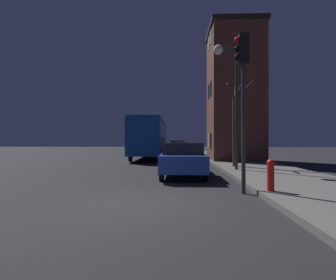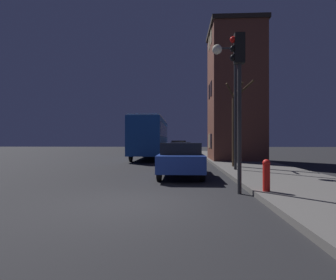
% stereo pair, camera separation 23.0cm
% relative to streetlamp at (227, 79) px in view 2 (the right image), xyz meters
% --- Properties ---
extents(ground_plane, '(120.00, 120.00, 0.00)m').
position_rel_streetlamp_xyz_m(ground_plane, '(-3.43, -6.55, -4.66)').
color(ground_plane, black).
extents(brick_building, '(3.97, 4.64, 10.13)m').
position_rel_streetlamp_xyz_m(brick_building, '(1.87, 7.25, 0.58)').
color(brick_building, brown).
rests_on(brick_building, sidewalk).
extents(streetlamp, '(1.21, 0.48, 6.20)m').
position_rel_streetlamp_xyz_m(streetlamp, '(0.00, 0.00, 0.00)').
color(streetlamp, '#28282B').
rests_on(streetlamp, sidewalk).
extents(traffic_light, '(0.43, 0.24, 4.78)m').
position_rel_streetlamp_xyz_m(traffic_light, '(-0.54, -5.20, -1.25)').
color(traffic_light, '#28282B').
rests_on(traffic_light, ground).
extents(bare_tree, '(1.60, 1.70, 4.95)m').
position_rel_streetlamp_xyz_m(bare_tree, '(0.74, 1.59, -2.16)').
color(bare_tree, '#382819').
rests_on(bare_tree, sidewalk).
extents(bus, '(2.44, 9.63, 3.48)m').
position_rel_streetlamp_xyz_m(bus, '(-4.92, 9.63, -2.58)').
color(bus, '#194793').
rests_on(bus, ground).
extents(car_near_lane, '(1.87, 4.54, 1.49)m').
position_rel_streetlamp_xyz_m(car_near_lane, '(-2.26, -1.43, -3.86)').
color(car_near_lane, navy).
rests_on(car_near_lane, ground).
extents(car_mid_lane, '(1.76, 4.12, 1.47)m').
position_rel_streetlamp_xyz_m(car_mid_lane, '(-2.30, 8.52, -3.90)').
color(car_mid_lane, olive).
rests_on(car_mid_lane, ground).
extents(car_far_lane, '(1.71, 4.43, 1.59)m').
position_rel_streetlamp_xyz_m(car_far_lane, '(-2.51, 15.42, -3.84)').
color(car_far_lane, beige).
rests_on(car_far_lane, ground).
extents(fire_hydrant, '(0.21, 0.21, 0.91)m').
position_rel_streetlamp_xyz_m(fire_hydrant, '(0.16, -5.57, -4.03)').
color(fire_hydrant, red).
rests_on(fire_hydrant, sidewalk).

